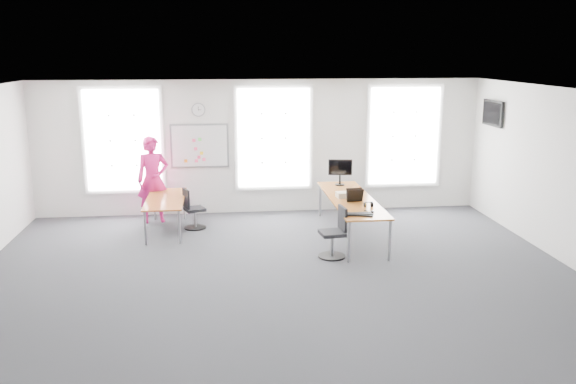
{
  "coord_description": "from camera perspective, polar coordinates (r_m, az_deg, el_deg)",
  "views": [
    {
      "loc": [
        -0.9,
        -9.53,
        3.62
      ],
      "look_at": [
        0.31,
        1.2,
        1.1
      ],
      "focal_mm": 38.0,
      "sensor_mm": 36.0,
      "label": 1
    }
  ],
  "objects": [
    {
      "name": "whiteboard",
      "position": [
        13.67,
        -8.27,
        4.29
      ],
      "size": [
        1.2,
        0.03,
        0.9
      ],
      "primitive_type": "cube",
      "color": "silver",
      "rests_on": "wall_back"
    },
    {
      "name": "window_left",
      "position": [
        13.8,
        -15.18,
        4.68
      ],
      "size": [
        1.6,
        0.06,
        2.2
      ],
      "primitive_type": "cube",
      "color": "white",
      "rests_on": "wall_back"
    },
    {
      "name": "tv",
      "position": [
        13.9,
        18.64,
        7.0
      ],
      "size": [
        0.06,
        0.9,
        0.55
      ],
      "primitive_type": "cube",
      "color": "black",
      "rests_on": "wall_right"
    },
    {
      "name": "window_right",
      "position": [
        14.27,
        10.78,
        5.17
      ],
      "size": [
        1.6,
        0.06,
        2.2
      ],
      "primitive_type": "cube",
      "color": "white",
      "rests_on": "wall_back"
    },
    {
      "name": "window_mid",
      "position": [
        13.69,
        -1.35,
        5.07
      ],
      "size": [
        1.6,
        0.06,
        2.2
      ],
      "primitive_type": "cube",
      "color": "white",
      "rests_on": "wall_back"
    },
    {
      "name": "chair_left",
      "position": [
        12.75,
        -8.94,
        -1.78
      ],
      "size": [
        0.5,
        0.5,
        0.85
      ],
      "rotation": [
        0.0,
        0.0,
        1.93
      ],
      "color": "black",
      "rests_on": "ground"
    },
    {
      "name": "mouse",
      "position": [
        11.04,
        7.9,
        -1.84
      ],
      "size": [
        0.09,
        0.12,
        0.04
      ],
      "primitive_type": "ellipsoid",
      "rotation": [
        0.0,
        0.0,
        -0.28
      ],
      "color": "black",
      "rests_on": "desk_right"
    },
    {
      "name": "lens_cap",
      "position": [
        11.16,
        7.27,
        -1.74
      ],
      "size": [
        0.08,
        0.08,
        0.01
      ],
      "primitive_type": "cylinder",
      "rotation": [
        0.0,
        0.0,
        -0.21
      ],
      "color": "black",
      "rests_on": "desk_right"
    },
    {
      "name": "ceiling",
      "position": [
        9.6,
        -1.05,
        9.42
      ],
      "size": [
        10.0,
        10.0,
        0.0
      ],
      "primitive_type": "plane",
      "rotation": [
        3.14,
        0.0,
        0.0
      ],
      "color": "white",
      "rests_on": "ground"
    },
    {
      "name": "paper_stack",
      "position": [
        12.13,
        5.29,
        -0.25
      ],
      "size": [
        0.33,
        0.26,
        0.1
      ],
      "primitive_type": "cube",
      "rotation": [
        0.0,
        0.0,
        0.12
      ],
      "color": "beige",
      "rests_on": "desk_right"
    },
    {
      "name": "headphones",
      "position": [
        11.44,
        7.51,
        -1.16
      ],
      "size": [
        0.17,
        0.09,
        0.1
      ],
      "rotation": [
        0.0,
        0.0,
        0.25
      ],
      "color": "black",
      "rests_on": "desk_right"
    },
    {
      "name": "wall_right",
      "position": [
        11.41,
        24.85,
        1.2
      ],
      "size": [
        0.0,
        10.0,
        10.0
      ],
      "primitive_type": "plane",
      "rotation": [
        1.57,
        0.0,
        -1.57
      ],
      "color": "silver",
      "rests_on": "ground"
    },
    {
      "name": "desk_left",
      "position": [
        12.6,
        -11.39,
        -0.84
      ],
      "size": [
        0.76,
        1.9,
        0.69
      ],
      "color": "#AB582D",
      "rests_on": "ground"
    },
    {
      "name": "wall_front",
      "position": [
        6.0,
        2.66,
        -7.61
      ],
      "size": [
        10.0,
        0.0,
        10.0
      ],
      "primitive_type": "plane",
      "rotation": [
        -1.57,
        0.0,
        0.0
      ],
      "color": "silver",
      "rests_on": "ground"
    },
    {
      "name": "wall_clock",
      "position": [
        13.57,
        -8.38,
        7.63
      ],
      "size": [
        0.3,
        0.04,
        0.3
      ],
      "primitive_type": "cylinder",
      "rotation": [
        1.57,
        0.0,
        0.0
      ],
      "color": "gray",
      "rests_on": "wall_back"
    },
    {
      "name": "floor",
      "position": [
        10.24,
        -0.98,
        -7.58
      ],
      "size": [
        10.0,
        10.0,
        0.0
      ],
      "primitive_type": "plane",
      "color": "#29292F",
      "rests_on": "ground"
    },
    {
      "name": "chair_right",
      "position": [
        10.92,
        4.42,
        -4.04
      ],
      "size": [
        0.49,
        0.49,
        0.92
      ],
      "rotation": [
        0.0,
        0.0,
        -1.45
      ],
      "color": "black",
      "rests_on": "ground"
    },
    {
      "name": "desk_right",
      "position": [
        12.08,
        5.94,
        -0.82
      ],
      "size": [
        0.85,
        3.17,
        0.77
      ],
      "color": "#AB582D",
      "rests_on": "ground"
    },
    {
      "name": "person",
      "position": [
        13.29,
        -12.52,
        1.13
      ],
      "size": [
        0.76,
        0.58,
        1.86
      ],
      "primitive_type": "imported",
      "rotation": [
        0.0,
        0.0,
        0.22
      ],
      "color": "#C41864",
      "rests_on": "ground"
    },
    {
      "name": "keyboard",
      "position": [
        10.85,
        6.65,
        -2.11
      ],
      "size": [
        0.53,
        0.32,
        0.02
      ],
      "primitive_type": "cube",
      "rotation": [
        0.0,
        0.0,
        -0.31
      ],
      "color": "black",
      "rests_on": "desk_right"
    },
    {
      "name": "monitor",
      "position": [
        13.14,
        4.91,
        2.08
      ],
      "size": [
        0.51,
        0.21,
        0.57
      ],
      "rotation": [
        0.0,
        0.0,
        -0.14
      ],
      "color": "black",
      "rests_on": "desk_right"
    },
    {
      "name": "laptop_sleeve",
      "position": [
        11.78,
        6.27,
        -0.3
      ],
      "size": [
        0.32,
        0.2,
        0.26
      ],
      "rotation": [
        0.0,
        0.0,
        0.1
      ],
      "color": "black",
      "rests_on": "desk_right"
    },
    {
      "name": "wall_back",
      "position": [
        13.73,
        -2.61,
        4.24
      ],
      "size": [
        10.0,
        0.0,
        10.0
      ],
      "primitive_type": "plane",
      "rotation": [
        1.57,
        0.0,
        0.0
      ],
      "color": "silver",
      "rests_on": "ground"
    }
  ]
}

